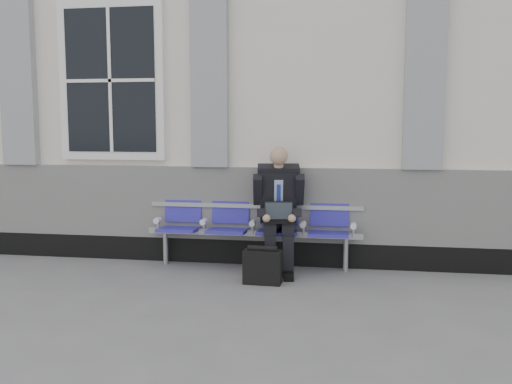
# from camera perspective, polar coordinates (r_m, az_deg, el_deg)

# --- Properties ---
(ground) EXTENTS (70.00, 70.00, 0.00)m
(ground) POSITION_cam_1_polar(r_m,az_deg,el_deg) (6.49, -21.72, -9.04)
(ground) COLOR slate
(ground) RESTS_ON ground
(station_building) EXTENTS (14.40, 4.40, 4.49)m
(station_building) POSITION_cam_1_polar(r_m,az_deg,el_deg) (9.41, -11.34, 9.76)
(station_building) COLOR silver
(station_building) RESTS_ON ground
(bench) EXTENTS (2.60, 0.47, 0.91)m
(bench) POSITION_cam_1_polar(r_m,az_deg,el_deg) (6.84, -0.24, -3.00)
(bench) COLOR #9EA0A3
(bench) RESTS_ON ground
(businessman) EXTENTS (0.63, 0.84, 1.46)m
(businessman) POSITION_cam_1_polar(r_m,az_deg,el_deg) (6.63, 2.27, -1.29)
(businessman) COLOR black
(businessman) RESTS_ON ground
(briefcase) EXTENTS (0.41, 0.19, 0.42)m
(briefcase) POSITION_cam_1_polar(r_m,az_deg,el_deg) (6.20, 0.66, -7.44)
(briefcase) COLOR black
(briefcase) RESTS_ON ground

